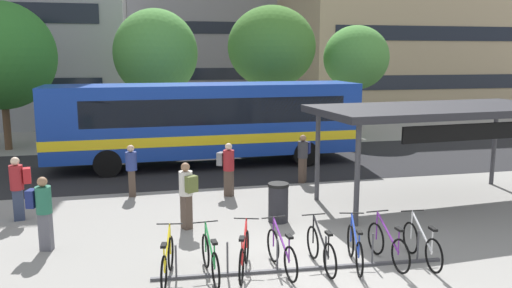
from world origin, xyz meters
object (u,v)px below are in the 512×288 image
(parked_bicycle_white_7, at_px, (422,245))
(commuter_grey_pack_0, at_px, (228,166))
(parked_bicycle_purple_3, at_px, (282,253))
(parked_bicycle_purple_6, at_px, (388,246))
(street_tree_3, at_px, (156,53))
(parked_bicycle_red_2, at_px, (244,255))
(commuter_red_pack_1, at_px, (131,167))
(city_bus, at_px, (204,121))
(street_tree_1, at_px, (1,56))
(commuter_olive_pack_5, at_px, (187,191))
(street_tree_0, at_px, (272,47))
(trash_bin, at_px, (278,202))
(transit_shelter, at_px, (439,112))
(parked_bicycle_green_1, at_px, (210,259))
(parked_bicycle_yellow_0, at_px, (167,262))
(commuter_red_pack_2, at_px, (18,184))
(parked_bicycle_black_4, at_px, (321,250))
(commuter_navy_pack_3, at_px, (303,155))
(commuter_navy_pack_4, at_px, (43,208))
(parked_bicycle_blue_5, at_px, (355,248))
(street_tree_2, at_px, (356,58))

(parked_bicycle_white_7, xyz_separation_m, commuter_grey_pack_0, (-3.12, 5.96, 0.57))
(parked_bicycle_purple_3, height_order, parked_bicycle_purple_6, same)
(parked_bicycle_purple_6, relative_size, street_tree_3, 0.26)
(parked_bicycle_red_2, xyz_separation_m, commuter_red_pack_1, (-2.26, 6.31, 0.54))
(city_bus, height_order, street_tree_1, street_tree_1)
(parked_bicycle_purple_3, bearing_deg, commuter_grey_pack_0, -3.61)
(commuter_olive_pack_5, height_order, street_tree_0, street_tree_0)
(commuter_olive_pack_5, xyz_separation_m, trash_bin, (2.37, 0.05, -0.46))
(parked_bicycle_white_7, bearing_deg, city_bus, 20.40)
(parked_bicycle_purple_6, xyz_separation_m, transit_shelter, (3.42, 3.78, 2.30))
(parked_bicycle_purple_3, bearing_deg, parked_bicycle_green_1, 84.37)
(parked_bicycle_purple_3, relative_size, commuter_olive_pack_5, 1.01)
(commuter_red_pack_1, bearing_deg, street_tree_3, 176.19)
(parked_bicycle_yellow_0, height_order, parked_bicycle_white_7, same)
(parked_bicycle_purple_3, bearing_deg, parked_bicycle_yellow_0, 83.62)
(parked_bicycle_green_1, relative_size, commuter_grey_pack_0, 1.04)
(commuter_red_pack_2, xyz_separation_m, street_tree_0, (9.80, 11.56, 3.72))
(parked_bicycle_black_4, distance_m, trash_bin, 3.02)
(parked_bicycle_white_7, bearing_deg, parked_bicycle_black_4, 87.43)
(commuter_red_pack_1, bearing_deg, parked_bicycle_white_7, 44.56)
(commuter_red_pack_2, xyz_separation_m, commuter_navy_pack_3, (8.53, 2.22, -0.03))
(parked_bicycle_red_2, bearing_deg, parked_bicycle_green_1, 111.17)
(transit_shelter, xyz_separation_m, commuter_navy_pack_4, (-10.57, -1.44, -1.71))
(parked_bicycle_purple_3, distance_m, parked_bicycle_white_7, 3.00)
(parked_bicycle_red_2, relative_size, street_tree_0, 0.24)
(street_tree_1, bearing_deg, commuter_grey_pack_0, -49.10)
(parked_bicycle_blue_5, height_order, commuter_navy_pack_4, commuter_navy_pack_4)
(parked_bicycle_blue_5, bearing_deg, parked_bicycle_red_2, 99.68)
(transit_shelter, bearing_deg, parked_bicycle_white_7, -129.14)
(parked_bicycle_yellow_0, bearing_deg, commuter_navy_pack_4, 60.05)
(parked_bicycle_white_7, bearing_deg, parked_bicycle_purple_3, 88.84)
(parked_bicycle_red_2, bearing_deg, transit_shelter, -43.58)
(parked_bicycle_black_4, distance_m, commuter_red_pack_1, 7.48)
(city_bus, bearing_deg, commuter_olive_pack_5, 78.29)
(trash_bin, bearing_deg, parked_bicycle_black_4, -88.27)
(parked_bicycle_red_2, xyz_separation_m, transit_shelter, (6.46, 3.62, 2.30))
(city_bus, distance_m, parked_bicycle_blue_5, 10.66)
(parked_bicycle_white_7, bearing_deg, street_tree_2, -15.51)
(parked_bicycle_red_2, xyz_separation_m, parked_bicycle_blue_5, (2.30, -0.15, 0.00))
(parked_bicycle_green_1, distance_m, commuter_grey_pack_0, 5.89)
(street_tree_1, bearing_deg, transit_shelter, -39.66)
(commuter_red_pack_2, relative_size, commuter_navy_pack_3, 1.03)
(commuter_olive_pack_5, relative_size, street_tree_3, 0.26)
(commuter_red_pack_2, bearing_deg, street_tree_2, -150.91)
(parked_bicycle_blue_5, xyz_separation_m, commuter_olive_pack_5, (-3.18, 3.04, 0.59))
(transit_shelter, relative_size, street_tree_0, 1.10)
(parked_bicycle_green_1, bearing_deg, commuter_navy_pack_4, 53.48)
(parked_bicycle_green_1, xyz_separation_m, street_tree_3, (-0.42, 17.35, 4.00))
(commuter_grey_pack_0, bearing_deg, commuter_navy_pack_3, 55.77)
(commuter_grey_pack_0, height_order, commuter_navy_pack_3, commuter_grey_pack_0)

